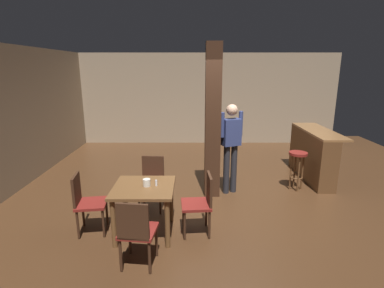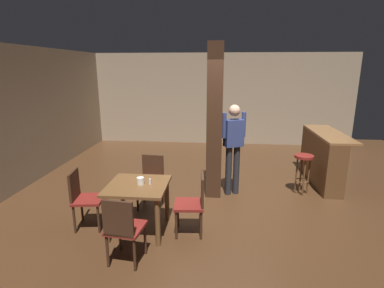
{
  "view_description": "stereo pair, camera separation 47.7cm",
  "coord_description": "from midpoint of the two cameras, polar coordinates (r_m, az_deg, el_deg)",
  "views": [
    {
      "loc": [
        -0.52,
        -4.95,
        2.37
      ],
      "look_at": [
        -0.52,
        0.13,
        1.06
      ],
      "focal_mm": 28.0,
      "sensor_mm": 36.0,
      "label": 1
    },
    {
      "loc": [
        -0.04,
        -4.93,
        2.37
      ],
      "look_at": [
        -0.52,
        0.13,
        1.06
      ],
      "focal_mm": 28.0,
      "sensor_mm": 36.0,
      "label": 2
    }
  ],
  "objects": [
    {
      "name": "bar_counter",
      "position": [
        6.92,
        20.13,
        -1.8
      ],
      "size": [
        0.56,
        1.8,
        1.07
      ],
      "color": "brown",
      "rests_on": "ground_plane"
    },
    {
      "name": "chair_south",
      "position": [
        3.78,
        -14.24,
        -15.68
      ],
      "size": [
        0.47,
        0.47,
        0.89
      ],
      "color": "maroon",
      "rests_on": "ground_plane"
    },
    {
      "name": "standing_person",
      "position": [
        5.63,
        5.09,
        0.27
      ],
      "size": [
        0.46,
        0.31,
        1.72
      ],
      "color": "navy",
      "rests_on": "ground_plane"
    },
    {
      "name": "dining_table",
      "position": [
        4.42,
        -12.2,
        -9.57
      ],
      "size": [
        0.86,
        0.86,
        0.74
      ],
      "color": "brown",
      "rests_on": "ground_plane"
    },
    {
      "name": "pillar",
      "position": [
        5.43,
        1.53,
        4.11
      ],
      "size": [
        0.28,
        0.28,
        2.8
      ],
      "primitive_type": "cube",
      "color": "#382114",
      "rests_on": "ground_plane"
    },
    {
      "name": "chair_north",
      "position": [
        5.21,
        -10.19,
        -6.82
      ],
      "size": [
        0.45,
        0.45,
        0.89
      ],
      "color": "maroon",
      "rests_on": "ground_plane"
    },
    {
      "name": "bar_stool_near",
      "position": [
        6.14,
        17.44,
        -3.27
      ],
      "size": [
        0.35,
        0.35,
        0.77
      ],
      "color": "maroon",
      "rests_on": "ground_plane"
    },
    {
      "name": "wall_back",
      "position": [
        9.5,
        1.77,
        8.54
      ],
      "size": [
        8.0,
        0.1,
        2.8
      ],
      "primitive_type": "cube",
      "color": "gray",
      "rests_on": "ground_plane"
    },
    {
      "name": "ground_plane",
      "position": [
        5.49,
        3.04,
        -11.21
      ],
      "size": [
        10.8,
        10.8,
        0.0
      ],
      "primitive_type": "plane",
      "color": "#422816"
    },
    {
      "name": "salt_shaker",
      "position": [
        4.34,
        -9.94,
        -7.36
      ],
      "size": [
        0.03,
        0.03,
        0.08
      ],
      "primitive_type": "cylinder",
      "color": "silver",
      "rests_on": "dining_table"
    },
    {
      "name": "chair_east",
      "position": [
        4.38,
        -1.34,
        -10.82
      ],
      "size": [
        0.45,
        0.45,
        0.89
      ],
      "color": "maroon",
      "rests_on": "ground_plane"
    },
    {
      "name": "chair_west",
      "position": [
        4.73,
        -22.32,
        -9.95
      ],
      "size": [
        0.47,
        0.47,
        0.89
      ],
      "color": "maroon",
      "rests_on": "ground_plane"
    },
    {
      "name": "napkin_cup",
      "position": [
        4.35,
        -11.73,
        -7.26
      ],
      "size": [
        0.11,
        0.11,
        0.1
      ],
      "primitive_type": "cylinder",
      "color": "silver",
      "rests_on": "dining_table"
    }
  ]
}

